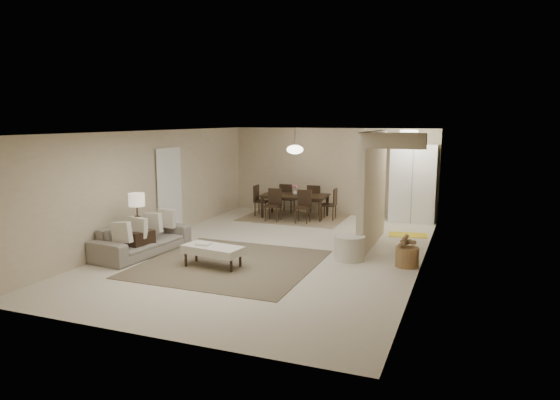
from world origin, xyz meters
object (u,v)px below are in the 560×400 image
at_px(sofa, 142,239).
at_px(side_table, 139,244).
at_px(ottoman_bench, 213,250).
at_px(round_pouf, 349,248).
at_px(pantry_cabinet, 413,183).
at_px(wicker_basket, 407,257).
at_px(dining_table, 295,206).

distance_m(sofa, side_table, 0.21).
height_order(ottoman_bench, side_table, side_table).
bearing_deg(side_table, round_pouf, 17.90).
bearing_deg(pantry_cabinet, round_pouf, -99.69).
height_order(wicker_basket, dining_table, dining_table).
distance_m(pantry_cabinet, round_pouf, 4.39).
relative_size(ottoman_bench, wicker_basket, 2.75).
bearing_deg(ottoman_bench, dining_table, 99.63).
height_order(ottoman_bench, round_pouf, round_pouf).
bearing_deg(round_pouf, dining_table, 123.69).
bearing_deg(round_pouf, side_table, -162.10).
bearing_deg(ottoman_bench, pantry_cabinet, 69.94).
height_order(pantry_cabinet, sofa, pantry_cabinet).
relative_size(side_table, round_pouf, 0.87).
distance_m(ottoman_bench, wicker_basket, 3.66).
relative_size(wicker_basket, dining_table, 0.24).
relative_size(pantry_cabinet, sofa, 0.96).
bearing_deg(side_table, sofa, 104.55).
bearing_deg(sofa, round_pouf, -69.15).
bearing_deg(wicker_basket, round_pouf, 177.21).
bearing_deg(round_pouf, pantry_cabinet, 80.31).
height_order(pantry_cabinet, ottoman_bench, pantry_cabinet).
xyz_separation_m(round_pouf, dining_table, (-2.43, 3.64, 0.09)).
bearing_deg(wicker_basket, pantry_cabinet, 95.31).
xyz_separation_m(sofa, side_table, (0.05, -0.19, -0.05)).
bearing_deg(sofa, ottoman_bench, -93.79).
bearing_deg(dining_table, round_pouf, -58.94).
height_order(side_table, wicker_basket, side_table).
distance_m(pantry_cabinet, wicker_basket, 4.41).
bearing_deg(ottoman_bench, sofa, 178.40).
relative_size(ottoman_bench, round_pouf, 1.95).
bearing_deg(wicker_basket, dining_table, 133.87).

